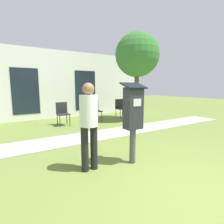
% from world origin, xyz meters
% --- Properties ---
extents(ground_plane, '(40.00, 40.00, 0.00)m').
position_xyz_m(ground_plane, '(0.00, 0.00, 0.00)').
color(ground_plane, olive).
extents(sidewalk, '(12.00, 1.10, 0.02)m').
position_xyz_m(sidewalk, '(0.00, 3.34, 0.01)').
color(sidewalk, '#A3A099').
rests_on(sidewalk, ground).
extents(building_facade, '(10.00, 0.26, 3.20)m').
position_xyz_m(building_facade, '(0.00, 7.22, 1.60)').
color(building_facade, white).
rests_on(building_facade, ground).
extents(parking_meter, '(0.44, 0.31, 1.59)m').
position_xyz_m(parking_meter, '(-0.10, 1.23, 1.02)').
color(parking_meter, '#4C4C4C').
rests_on(parking_meter, ground).
extents(person_standing, '(0.32, 0.32, 1.58)m').
position_xyz_m(person_standing, '(-0.96, 1.40, 0.93)').
color(person_standing, black).
rests_on(person_standing, ground).
extents(outdoor_chair_left, '(0.44, 0.44, 0.90)m').
position_xyz_m(outdoor_chair_left, '(-0.31, 5.39, 0.53)').
color(outdoor_chair_left, '#262628').
rests_on(outdoor_chair_left, ground).
extents(outdoor_chair_middle, '(0.44, 0.44, 0.90)m').
position_xyz_m(outdoor_chair_middle, '(1.14, 5.48, 0.53)').
color(outdoor_chair_middle, '#262628').
rests_on(outdoor_chair_middle, ground).
extents(outdoor_chair_right, '(0.44, 0.44, 0.90)m').
position_xyz_m(outdoor_chair_right, '(2.59, 5.62, 0.53)').
color(outdoor_chair_right, '#262628').
rests_on(outdoor_chair_right, ground).
extents(tree, '(1.90, 1.90, 3.82)m').
position_xyz_m(tree, '(2.83, 4.71, 2.84)').
color(tree, brown).
rests_on(tree, ground).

